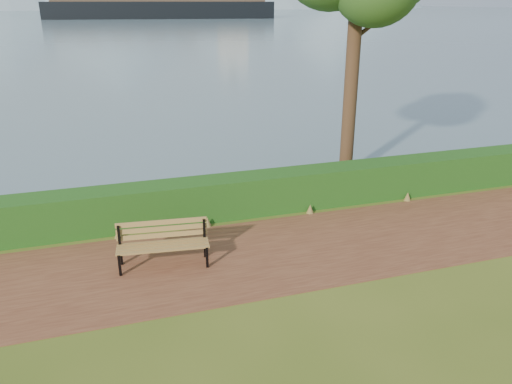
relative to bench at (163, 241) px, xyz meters
name	(u,v)px	position (x,y,z in m)	size (l,w,h in m)	color
ground	(279,259)	(2.36, -0.52, -0.54)	(140.00, 140.00, 0.00)	#3F5718
path	(274,252)	(2.36, -0.22, -0.53)	(40.00, 3.40, 0.01)	#562B1D
hedge	(245,195)	(2.36, 2.08, -0.04)	(32.00, 0.85, 1.00)	#164012
water	(96,12)	(2.36, 259.48, -0.53)	(700.00, 510.00, 0.00)	#496575
bench	(163,241)	(0.00, 0.00, 0.00)	(1.91, 0.75, 0.93)	black
cargo_ship	(169,8)	(23.39, 157.70, 2.63)	(70.82, 19.80, 21.25)	black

